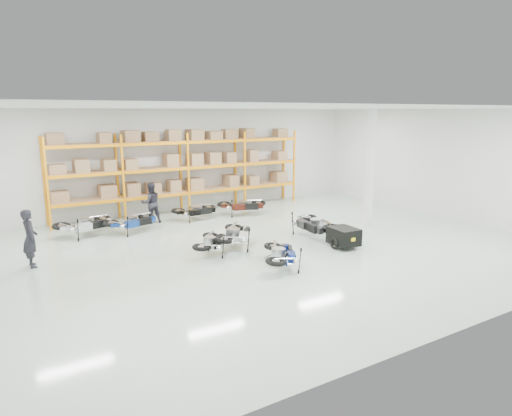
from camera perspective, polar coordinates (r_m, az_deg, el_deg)
room at (r=14.52m, az=0.80°, el=3.51°), size 18.00×18.00×18.00m
pallet_rack at (r=20.24m, az=-8.98°, el=5.77°), size 11.28×0.98×3.62m
structural_column at (r=18.16m, az=14.04°, el=4.85°), size 0.25×0.25×4.50m
moto_blue_centre at (r=13.02m, az=3.25°, el=-5.34°), size 1.59×1.89×1.10m
moto_silver_left at (r=14.96m, az=-2.53°, el=-2.85°), size 1.88×2.00×1.19m
moto_black_far_left at (r=14.35m, az=-5.51°, el=-3.87°), size 1.60×1.73×1.03m
moto_touring_right at (r=16.33m, az=7.18°, el=-1.55°), size 1.24×2.07×1.26m
trailer at (r=15.20m, az=10.90°, el=-3.50°), size 0.84×1.60×0.67m
moto_back_a at (r=17.39m, az=-15.24°, el=-1.25°), size 1.93×1.31×1.14m
moto_back_b at (r=17.39m, az=-20.56°, el=-1.50°), size 2.03×1.35×1.20m
moto_back_c at (r=18.92m, az=-7.56°, el=0.02°), size 1.66×0.83×1.07m
moto_back_d at (r=19.63m, az=-1.73°, el=0.70°), size 2.02×1.51×1.18m
person_left at (r=14.54m, az=-26.41°, el=-3.41°), size 0.45×0.64×1.69m
person_back at (r=18.67m, az=-13.00°, el=0.63°), size 0.83×0.67×1.64m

